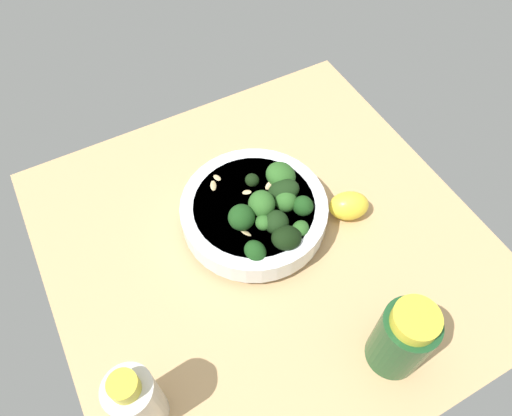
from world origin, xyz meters
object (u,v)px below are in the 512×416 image
object	(u,v)px
bottle_short	(403,338)
bottle_tall	(137,401)
lemon_wedge	(349,206)
bowl_of_broccoli	(259,210)

from	to	relation	value
bottle_short	bottle_tall	bearing A→B (deg)	-15.26
lemon_wedge	bottle_short	size ratio (longest dim) A/B	0.48
bowl_of_broccoli	bottle_short	size ratio (longest dim) A/B	1.71
bottle_short	lemon_wedge	bearing A→B (deg)	-109.40
bowl_of_broccoli	lemon_wedge	xyz separation A→B (cm)	(-13.60, 5.24, -1.33)
bottle_tall	bottle_short	distance (cm)	33.47
bottle_tall	bottle_short	size ratio (longest dim) A/B	1.04
bottle_tall	bottle_short	world-z (taller)	bottle_tall
bowl_of_broccoli	bottle_short	bearing A→B (deg)	101.98
bottle_tall	lemon_wedge	bearing A→B (deg)	-161.62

